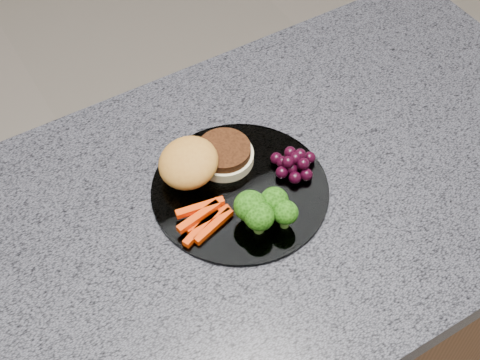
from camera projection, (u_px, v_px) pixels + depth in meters
name	position (u px, v px, depth m)	size (l,w,h in m)	color
island_cabinet	(236.00, 348.00, 1.32)	(1.20, 0.60, 0.86)	brown
countertop	(235.00, 217.00, 0.97)	(1.20, 0.60, 0.04)	#4D4E58
plate	(240.00, 190.00, 0.98)	(0.26, 0.26, 0.01)	white
burger	(201.00, 162.00, 0.98)	(0.16, 0.10, 0.05)	beige
carrot_sticks	(204.00, 219.00, 0.93)	(0.09, 0.06, 0.02)	#E93803
broccoli	(264.00, 209.00, 0.91)	(0.08, 0.07, 0.05)	#5B8F34
grape_bunch	(294.00, 163.00, 0.98)	(0.07, 0.07, 0.03)	black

